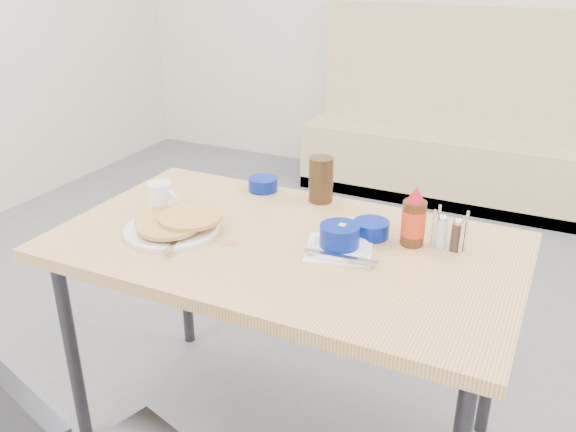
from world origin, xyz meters
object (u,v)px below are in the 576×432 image
at_px(amber_tumbler, 321,180).
at_px(syrup_bottle, 414,220).
at_px(booth_bench, 450,144).
at_px(dining_table, 285,259).
at_px(grits_setting, 339,239).
at_px(butter_bowl, 371,229).
at_px(creamer_bowl, 263,184).
at_px(pancake_plate, 173,225).
at_px(condiment_caddy, 449,235).
at_px(coffee_mug, 161,196).

distance_m(amber_tumbler, syrup_bottle, 0.42).
bearing_deg(booth_bench, syrup_bottle, -81.61).
bearing_deg(dining_table, grits_setting, 5.82).
height_order(butter_bowl, syrup_bottle, syrup_bottle).
height_order(booth_bench, butter_bowl, booth_bench).
bearing_deg(creamer_bowl, syrup_bottle, -17.61).
bearing_deg(butter_bowl, dining_table, -147.03).
relative_size(pancake_plate, amber_tumbler, 1.92).
relative_size(creamer_bowl, condiment_caddy, 0.89).
distance_m(butter_bowl, syrup_bottle, 0.14).
bearing_deg(creamer_bowl, condiment_caddy, -13.32).
xyz_separation_m(creamer_bowl, amber_tumbler, (0.23, 0.00, 0.06)).
height_order(creamer_bowl, condiment_caddy, condiment_caddy).
relative_size(creamer_bowl, butter_bowl, 0.96).
xyz_separation_m(grits_setting, syrup_bottle, (0.18, 0.13, 0.05)).
relative_size(coffee_mug, amber_tumbler, 0.77).
distance_m(amber_tumbler, condiment_caddy, 0.51).
distance_m(dining_table, coffee_mug, 0.49).
bearing_deg(coffee_mug, creamer_bowl, 53.56).
relative_size(creamer_bowl, syrup_bottle, 0.57).
height_order(coffee_mug, amber_tumbler, amber_tumbler).
xyz_separation_m(butter_bowl, syrup_bottle, (0.13, 0.00, 0.06)).
height_order(amber_tumbler, syrup_bottle, syrup_bottle).
bearing_deg(pancake_plate, grits_setting, 11.48).
height_order(pancake_plate, creamer_bowl, pancake_plate).
bearing_deg(grits_setting, syrup_bottle, 35.60).
distance_m(creamer_bowl, condiment_caddy, 0.73).
xyz_separation_m(grits_setting, condiment_caddy, (0.28, 0.15, 0.01)).
relative_size(booth_bench, pancake_plate, 6.25).
relative_size(butter_bowl, amber_tumbler, 0.70).
bearing_deg(creamer_bowl, butter_bowl, -22.08).
xyz_separation_m(coffee_mug, grits_setting, (0.65, -0.02, -0.01)).
bearing_deg(booth_bench, coffee_mug, -100.86).
xyz_separation_m(pancake_plate, coffee_mug, (-0.13, 0.12, 0.03)).
distance_m(booth_bench, syrup_bottle, 2.46).
distance_m(coffee_mug, amber_tumbler, 0.55).
height_order(grits_setting, syrup_bottle, syrup_bottle).
xyz_separation_m(dining_table, amber_tumbler, (-0.03, 0.34, 0.14)).
height_order(booth_bench, coffee_mug, booth_bench).
xyz_separation_m(condiment_caddy, syrup_bottle, (-0.10, -0.02, 0.04)).
bearing_deg(syrup_bottle, amber_tumbler, 153.02).
distance_m(coffee_mug, creamer_bowl, 0.38).
bearing_deg(butter_bowl, grits_setting, -113.06).
xyz_separation_m(amber_tumbler, condiment_caddy, (0.48, -0.17, -0.04)).
relative_size(grits_setting, amber_tumbler, 1.63).
height_order(booth_bench, amber_tumbler, booth_bench).
bearing_deg(dining_table, booth_bench, 90.00).
xyz_separation_m(creamer_bowl, butter_bowl, (0.48, -0.19, 0.00)).
relative_size(pancake_plate, creamer_bowl, 2.85).
distance_m(booth_bench, amber_tumbler, 2.25).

